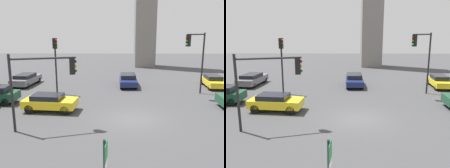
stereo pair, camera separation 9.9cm
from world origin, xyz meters
TOP-DOWN VIEW (x-y plane):
  - ground_plane at (0.00, 0.00)m, footprint 99.76×99.76m
  - direction_sign at (-1.60, -8.59)m, footprint 0.16×0.66m
  - traffic_light_0 at (6.30, 6.55)m, footprint 2.27×1.75m
  - traffic_light_1 at (-7.02, 7.06)m, footprint 0.49×0.45m
  - traffic_light_2 at (-5.64, -1.78)m, footprint 3.87×1.28m
  - car_1 at (-6.32, 1.68)m, footprint 4.19×2.22m
  - car_2 at (0.19, 10.50)m, footprint 1.86×4.50m
  - car_3 at (-11.43, 10.73)m, footprint 2.29×4.78m
  - car_5 at (9.50, 9.89)m, footprint 2.02×4.13m

SIDE VIEW (x-z plane):
  - ground_plane at x=0.00m, z-range 0.00..0.00m
  - car_5 at x=9.50m, z-range 0.04..1.37m
  - car_3 at x=-11.43m, z-range 0.05..1.37m
  - car_2 at x=0.19m, z-range 0.04..1.39m
  - car_1 at x=-6.32m, z-range 0.06..1.40m
  - direction_sign at x=-1.60m, z-range 0.41..2.74m
  - traffic_light_2 at x=-5.64m, z-range 1.02..5.83m
  - traffic_light_1 at x=-7.02m, z-range 1.05..6.48m
  - traffic_light_0 at x=6.30m, z-range 1.24..7.18m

